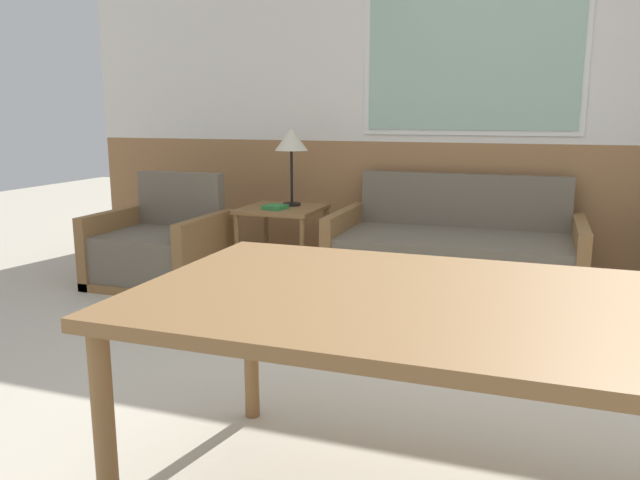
# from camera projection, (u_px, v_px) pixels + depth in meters

# --- Properties ---
(ground_plane) EXTENTS (16.00, 16.00, 0.00)m
(ground_plane) POSITION_uv_depth(u_px,v_px,m) (461.00, 439.00, 2.42)
(ground_plane) COLOR beige
(wall_back) EXTENTS (7.20, 0.09, 2.70)m
(wall_back) POSITION_uv_depth(u_px,v_px,m) (511.00, 95.00, 4.58)
(wall_back) COLOR #996B42
(wall_back) RESTS_ON ground_plane
(couch) EXTENTS (1.70, 0.89, 0.80)m
(couch) POSITION_uv_depth(u_px,v_px,m) (454.00, 257.00, 4.41)
(couch) COLOR olive
(couch) RESTS_ON ground_plane
(armchair) EXTENTS (0.87, 0.76, 0.80)m
(armchair) POSITION_uv_depth(u_px,v_px,m) (161.00, 251.00, 4.60)
(armchair) COLOR olive
(armchair) RESTS_ON ground_plane
(side_table) EXTENTS (0.58, 0.58, 0.55)m
(side_table) POSITION_uv_depth(u_px,v_px,m) (283.00, 218.00, 4.73)
(side_table) COLOR olive
(side_table) RESTS_ON ground_plane
(table_lamp) EXTENTS (0.25, 0.25, 0.59)m
(table_lamp) POSITION_uv_depth(u_px,v_px,m) (291.00, 142.00, 4.70)
(table_lamp) COLOR black
(table_lamp) RESTS_ON side_table
(book_stack) EXTENTS (0.18, 0.18, 0.03)m
(book_stack) POSITION_uv_depth(u_px,v_px,m) (275.00, 207.00, 4.61)
(book_stack) COLOR #2D7F3D
(book_stack) RESTS_ON side_table
(dining_table) EXTENTS (1.66, 1.03, 0.73)m
(dining_table) POSITION_uv_depth(u_px,v_px,m) (420.00, 317.00, 1.81)
(dining_table) COLOR olive
(dining_table) RESTS_ON ground_plane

